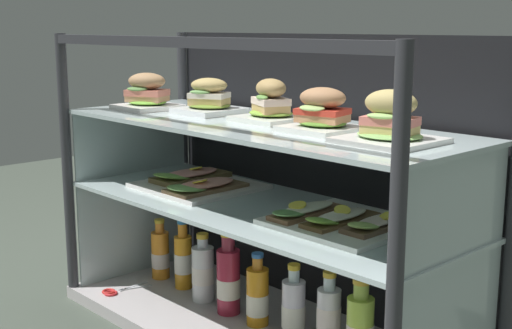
{
  "coord_description": "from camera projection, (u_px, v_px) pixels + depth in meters",
  "views": [
    {
      "loc": [
        1.39,
        -1.31,
        0.9
      ],
      "look_at": [
        0.0,
        0.0,
        0.52
      ],
      "focal_mm": 48.6,
      "sensor_mm": 36.0,
      "label": 1
    }
  ],
  "objects": [
    {
      "name": "shelf_upper_glass",
      "position": [
        256.0,
        125.0,
        1.92
      ],
      "size": [
        1.28,
        0.46,
        0.01
      ],
      "primitive_type": "cube",
      "color": "silver",
      "rests_on": "riser_upper_tier"
    },
    {
      "name": "plated_roll_sandwich_near_left_corner",
      "position": [
        209.0,
        100.0,
        2.1
      ],
      "size": [
        0.18,
        0.18,
        0.11
      ],
      "color": "white",
      "rests_on": "shelf_upper_glass"
    },
    {
      "name": "open_sandwich_tray_left_of_center",
      "position": [
        196.0,
        183.0,
        2.17
      ],
      "size": [
        0.34,
        0.33,
        0.05
      ],
      "color": "white",
      "rests_on": "shelf_lower_glass"
    },
    {
      "name": "juice_bottle_front_fourth",
      "position": [
        256.0,
        297.0,
        2.03
      ],
      "size": [
        0.07,
        0.07,
        0.22
      ],
      "color": "orange",
      "rests_on": "case_base_deck"
    },
    {
      "name": "kitchen_scissors",
      "position": [
        115.0,
        291.0,
        2.29
      ],
      "size": [
        0.08,
        0.17,
        0.01
      ],
      "color": "silver",
      "rests_on": "case_base_deck"
    },
    {
      "name": "shelf_lower_glass",
      "position": [
        256.0,
        208.0,
        1.97
      ],
      "size": [
        1.28,
        0.46,
        0.01
      ],
      "primitive_type": "cube",
      "color": "silver",
      "rests_on": "riser_lower_tier"
    },
    {
      "name": "open_sandwich_tray_far_left",
      "position": [
        341.0,
        220.0,
        1.76
      ],
      "size": [
        0.34,
        0.32,
        0.05
      ],
      "color": "white",
      "rests_on": "shelf_lower_glass"
    },
    {
      "name": "juice_bottle_back_center",
      "position": [
        203.0,
        272.0,
        2.2
      ],
      "size": [
        0.07,
        0.07,
        0.22
      ],
      "color": "white",
      "rests_on": "case_base_deck"
    },
    {
      "name": "juice_bottle_front_second",
      "position": [
        329.0,
        318.0,
        1.86
      ],
      "size": [
        0.07,
        0.07,
        0.23
      ],
      "color": "white",
      "rests_on": "case_base_deck"
    },
    {
      "name": "case_frame",
      "position": [
        291.0,
        171.0,
        2.04
      ],
      "size": [
        1.33,
        0.51,
        0.88
      ],
      "color": "#333338",
      "rests_on": "ground"
    },
    {
      "name": "riser_upper_tier",
      "position": [
        256.0,
        167.0,
        1.94
      ],
      "size": [
        1.26,
        0.44,
        0.23
      ],
      "color": "silver",
      "rests_on": "shelf_lower_glass"
    },
    {
      "name": "juice_bottle_near_post",
      "position": [
        294.0,
        309.0,
        1.94
      ],
      "size": [
        0.07,
        0.07,
        0.22
      ],
      "color": "silver",
      "rests_on": "case_base_deck"
    },
    {
      "name": "juice_bottle_front_middle",
      "position": [
        228.0,
        280.0,
        2.1
      ],
      "size": [
        0.07,
        0.07,
        0.26
      ],
      "color": "#A22238",
      "rests_on": "case_base_deck"
    },
    {
      "name": "plated_roll_sandwich_near_right_corner",
      "position": [
        147.0,
        95.0,
        2.21
      ],
      "size": [
        0.18,
        0.18,
        0.12
      ],
      "color": "white",
      "rests_on": "shelf_upper_glass"
    },
    {
      "name": "juice_bottle_front_right_end",
      "position": [
        183.0,
        260.0,
        2.31
      ],
      "size": [
        0.06,
        0.06,
        0.24
      ],
      "color": "orange",
      "rests_on": "case_base_deck"
    },
    {
      "name": "juice_bottle_back_left",
      "position": [
        160.0,
        254.0,
        2.4
      ],
      "size": [
        0.06,
        0.06,
        0.21
      ],
      "color": "orange",
      "rests_on": "case_base_deck"
    },
    {
      "name": "plated_roll_sandwich_center",
      "position": [
        390.0,
        124.0,
        1.57
      ],
      "size": [
        0.21,
        0.21,
        0.12
      ],
      "color": "white",
      "rests_on": "shelf_upper_glass"
    },
    {
      "name": "plated_roll_sandwich_right_of_center",
      "position": [
        322.0,
        114.0,
        1.75
      ],
      "size": [
        0.18,
        0.18,
        0.11
      ],
      "color": "white",
      "rests_on": "shelf_upper_glass"
    },
    {
      "name": "riser_lower_tier",
      "position": [
        256.0,
        268.0,
        2.0
      ],
      "size": [
        1.26,
        0.44,
        0.35
      ],
      "color": "silver",
      "rests_on": "case_base_deck"
    },
    {
      "name": "plated_roll_sandwich_mid_right",
      "position": [
        271.0,
        105.0,
        1.94
      ],
      "size": [
        0.18,
        0.18,
        0.12
      ],
      "color": "white",
      "rests_on": "shelf_upper_glass"
    }
  ]
}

